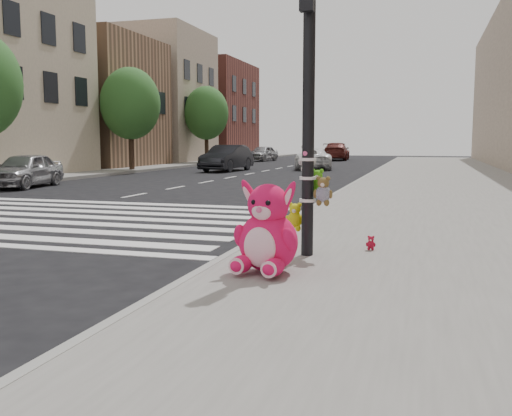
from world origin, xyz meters
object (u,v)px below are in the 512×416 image
at_px(red_teddy, 371,243).
at_px(car_dark_far, 227,158).
at_px(signal_pole, 309,135).
at_px(car_white_near, 314,159).
at_px(car_silver_far, 25,170).
at_px(pink_bunny, 267,234).

bearing_deg(red_teddy, car_dark_far, 115.22).
bearing_deg(signal_pole, car_dark_far, 112.17).
relative_size(signal_pole, car_white_near, 0.90).
bearing_deg(signal_pole, car_silver_far, 141.64).
xyz_separation_m(signal_pole, car_white_near, (-4.88, 25.82, -1.15)).
relative_size(signal_pole, pink_bunny, 3.59).
distance_m(red_teddy, car_white_near, 25.87).
distance_m(signal_pole, pink_bunny, 1.66).
bearing_deg(car_white_near, car_dark_far, 29.61).
bearing_deg(pink_bunny, signal_pole, 85.69).
relative_size(pink_bunny, car_dark_far, 0.25).
bearing_deg(car_white_near, car_silver_far, 55.02).
relative_size(car_silver_far, car_white_near, 0.83).
distance_m(red_teddy, car_silver_far, 16.12).
bearing_deg(car_dark_far, car_silver_far, -100.76).
relative_size(signal_pole, car_dark_far, 0.91).
bearing_deg(car_silver_far, car_white_near, 55.16).
height_order(red_teddy, car_dark_far, car_dark_far).
height_order(red_teddy, car_white_near, car_white_near).
bearing_deg(car_silver_far, red_teddy, -44.63).
relative_size(red_teddy, car_white_near, 0.05).
height_order(car_silver_far, car_white_near, car_silver_far).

